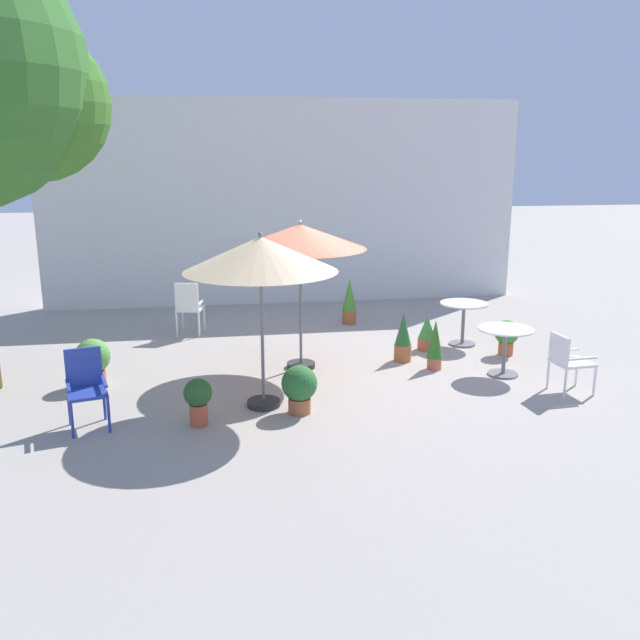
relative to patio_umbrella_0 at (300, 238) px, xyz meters
The scene contains 17 objects.
ground_plane 2.05m from the patio_umbrella_0, 17.72° to the right, with size 60.00×60.00×0.00m, color #A3998F.
villa_facade 4.82m from the patio_umbrella_0, 86.33° to the left, with size 10.36×0.30×4.39m, color silver.
patio_umbrella_0 is the anchor object (origin of this frame).
patio_umbrella_1 1.70m from the patio_umbrella_0, 114.58° to the right, with size 1.97×1.97×2.30m.
cafe_table_0 3.43m from the patio_umbrella_0, 15.92° to the right, with size 0.82×0.82×0.73m.
cafe_table_1 3.41m from the patio_umbrella_0, 15.59° to the left, with size 0.82×0.82×0.75m.
patio_chair_0 3.20m from the patio_umbrella_0, 128.13° to the left, with size 0.54×0.56×0.99m.
patio_chair_1 4.18m from the patio_umbrella_0, 25.95° to the right, with size 0.53×0.49×0.84m.
patio_chair_2 3.73m from the patio_umbrella_0, 147.00° to the right, with size 0.56×0.58×0.96m.
potted_plant_0 2.63m from the patio_umbrella_0, 11.45° to the right, with size 0.25×0.25×0.78m.
potted_plant_1 2.33m from the patio_umbrella_0, ahead, with size 0.28×0.28×0.80m.
potted_plant_2 3.07m from the patio_umbrella_0, 126.90° to the right, with size 0.35×0.35×0.60m.
potted_plant_3 3.83m from the patio_umbrella_0, ahead, with size 0.40×0.40×0.59m.
potted_plant_4 3.29m from the patio_umbrella_0, 63.37° to the left, with size 0.28×0.28×0.90m.
potted_plant_5 2.89m from the patio_umbrella_0, 15.49° to the left, with size 0.30×0.30×0.62m.
potted_plant_6 2.51m from the patio_umbrella_0, 98.26° to the right, with size 0.46×0.46×0.63m.
potted_plant_7 3.47m from the patio_umbrella_0, behind, with size 0.50×0.50×0.70m.
Camera 1 is at (-1.61, -9.81, 3.27)m, focal length 37.70 mm.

